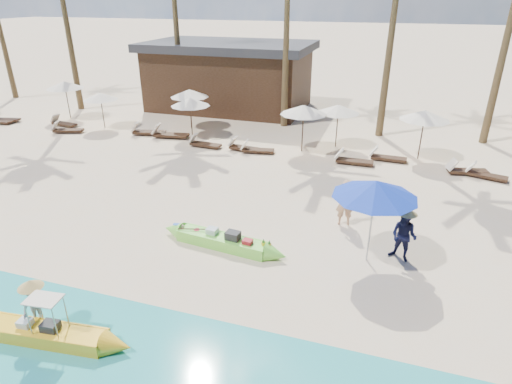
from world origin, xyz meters
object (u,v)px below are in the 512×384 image
(yellow_canoe, at_px, (45,334))
(tourist, at_px, (345,202))
(blue_umbrella, at_px, (375,189))
(green_canoe, at_px, (222,241))

(yellow_canoe, height_order, tourist, tourist)
(yellow_canoe, distance_m, blue_umbrella, 8.87)
(tourist, xyz_separation_m, blue_umbrella, (0.94, -1.98, 1.48))
(yellow_canoe, distance_m, tourist, 9.42)
(green_canoe, xyz_separation_m, tourist, (3.38, 2.58, 0.62))
(green_canoe, relative_size, blue_umbrella, 1.85)
(yellow_canoe, xyz_separation_m, tourist, (5.69, 7.49, 0.63))
(yellow_canoe, bearing_deg, green_canoe, 58.38)
(green_canoe, relative_size, tourist, 2.87)
(yellow_canoe, bearing_deg, blue_umbrella, 33.30)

